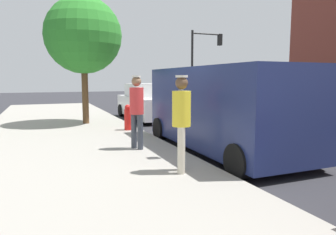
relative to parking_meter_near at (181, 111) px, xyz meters
name	(u,v)px	position (x,y,z in m)	size (l,w,h in m)	color
ground_plane	(216,151)	(-1.35, -0.79, -1.18)	(80.00, 80.00, 0.00)	#2D2D33
sidewalk_slab	(75,162)	(2.15, -0.79, -1.11)	(5.00, 32.00, 0.15)	#9E998E
parking_meter_near	(181,111)	(0.00, 0.00, 0.00)	(0.14, 0.18, 1.52)	gray
pedestrian_in_red	(137,107)	(0.63, -1.21, 0.00)	(0.34, 0.34, 1.79)	#383D47
pedestrian_in_yellow	(181,117)	(0.43, 0.96, 0.00)	(0.34, 0.34, 1.78)	beige
parked_van	(223,107)	(-1.50, -0.70, -0.03)	(2.14, 5.21, 2.15)	navy
parked_sedan_behind	(148,103)	(-1.80, -7.63, -0.43)	(1.97, 4.41, 1.65)	white
traffic_light_corner	(203,55)	(-7.95, -13.78, 2.34)	(2.48, 0.42, 5.20)	black
street_tree	(83,36)	(1.20, -6.23, 2.29)	(2.87, 2.87, 4.77)	brown
fire_hydrant	(128,118)	(0.10, -4.09, -0.61)	(0.24, 0.24, 0.86)	red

